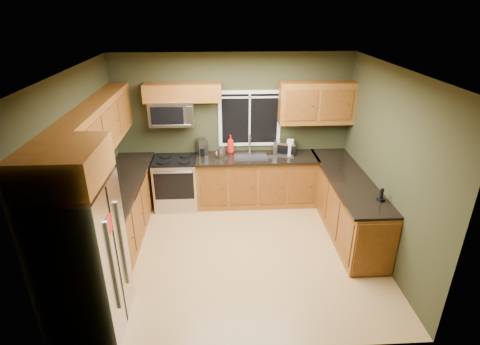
{
  "coord_description": "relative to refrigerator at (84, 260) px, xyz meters",
  "views": [
    {
      "loc": [
        -0.22,
        -4.69,
        3.46
      ],
      "look_at": [
        0.05,
        0.35,
        1.15
      ],
      "focal_mm": 28.0,
      "sensor_mm": 36.0,
      "label": 1
    }
  ],
  "objects": [
    {
      "name": "countertop_back",
      "position": [
        2.15,
        2.78,
        0.02
      ],
      "size": [
        2.17,
        0.65,
        0.04
      ],
      "primitive_type": "cube",
      "color": "black",
      "rests_on": "base_cabinets_back"
    },
    {
      "name": "upper_cabinet_over_fridge",
      "position": [
        -0.0,
        0.0,
        1.13
      ],
      "size": [
        0.72,
        0.9,
        0.38
      ],
      "primitive_type": "cube",
      "color": "brown",
      "rests_on": "left_wall"
    },
    {
      "name": "countertop_peninsula",
      "position": [
        3.51,
        1.85,
        0.02
      ],
      "size": [
        0.65,
        2.5,
        0.04
      ],
      "primitive_type": "cube",
      "color": "black",
      "rests_on": "base_cabinets_peninsula"
    },
    {
      "name": "window",
      "position": [
        2.04,
        3.08,
        0.65
      ],
      "size": [
        1.12,
        0.03,
        1.02
      ],
      "color": "white",
      "rests_on": "back_wall"
    },
    {
      "name": "upper_cabinets_left",
      "position": [
        -0.2,
        1.78,
        0.96
      ],
      "size": [
        0.33,
        2.65,
        0.72
      ],
      "primitive_type": "cube",
      "color": "brown",
      "rests_on": "left_wall"
    },
    {
      "name": "left_wall",
      "position": [
        -0.36,
        1.3,
        0.45
      ],
      "size": [
        0.0,
        3.6,
        3.6
      ],
      "primitive_type": "plane",
      "rotation": [
        1.57,
        0.0,
        1.57
      ],
      "color": "#31331C",
      "rests_on": "ground"
    },
    {
      "name": "sink",
      "position": [
        2.04,
        2.79,
        0.05
      ],
      "size": [
        0.6,
        0.42,
        0.36
      ],
      "color": "slate",
      "rests_on": "countertop_back"
    },
    {
      "name": "ceiling",
      "position": [
        1.74,
        1.3,
        1.8
      ],
      "size": [
        4.2,
        4.2,
        0.0
      ],
      "primitive_type": "plane",
      "rotation": [
        3.14,
        0.0,
        0.0
      ],
      "color": "white",
      "rests_on": "back_wall"
    },
    {
      "name": "paper_towel_roll",
      "position": [
        2.75,
        2.81,
        0.19
      ],
      "size": [
        0.16,
        0.16,
        0.33
      ],
      "color": "white",
      "rests_on": "countertop_back"
    },
    {
      "name": "right_wall",
      "position": [
        3.84,
        1.3,
        0.45
      ],
      "size": [
        0.0,
        3.6,
        3.6
      ],
      "primitive_type": "plane",
      "rotation": [
        1.57,
        0.0,
        -1.57
      ],
      "color": "#31331C",
      "rests_on": "ground"
    },
    {
      "name": "refrigerator",
      "position": [
        0.0,
        0.0,
        0.0
      ],
      "size": [
        0.74,
        0.9,
        1.8
      ],
      "color": "#B7B7BC",
      "rests_on": "ground"
    },
    {
      "name": "base_cabinets_back",
      "position": [
        2.15,
        2.8,
        -0.45
      ],
      "size": [
        2.17,
        0.6,
        0.9
      ],
      "primitive_type": "cube",
      "color": "brown",
      "rests_on": "ground"
    },
    {
      "name": "base_cabinets_peninsula",
      "position": [
        3.54,
        1.84,
        -0.45
      ],
      "size": [
        0.6,
        2.52,
        0.9
      ],
      "color": "brown",
      "rests_on": "ground"
    },
    {
      "name": "coffee_maker",
      "position": [
        1.17,
        2.94,
        0.17
      ],
      "size": [
        0.23,
        0.26,
        0.28
      ],
      "color": "slate",
      "rests_on": "countertop_back"
    },
    {
      "name": "microwave",
      "position": [
        0.69,
        2.91,
        0.83
      ],
      "size": [
        0.76,
        0.41,
        0.42
      ],
      "color": "#B7B7BC",
      "rests_on": "back_wall"
    },
    {
      "name": "floor",
      "position": [
        1.74,
        1.3,
        -0.9
      ],
      "size": [
        4.2,
        4.2,
        0.0
      ],
      "primitive_type": "plane",
      "color": "tan",
      "rests_on": "ground"
    },
    {
      "name": "back_wall",
      "position": [
        1.74,
        3.1,
        0.45
      ],
      "size": [
        4.2,
        0.0,
        4.2
      ],
      "primitive_type": "plane",
      "rotation": [
        1.57,
        0.0,
        0.0
      ],
      "color": "#31331C",
      "rests_on": "ground"
    },
    {
      "name": "countertop_left",
      "position": [
        -0.04,
        1.78,
        0.02
      ],
      "size": [
        0.65,
        2.65,
        0.04
      ],
      "primitive_type": "cube",
      "color": "black",
      "rests_on": "base_cabinets_left"
    },
    {
      "name": "soap_bottle_c",
      "position": [
        1.49,
        2.81,
        0.13
      ],
      "size": [
        0.14,
        0.14,
        0.18
      ],
      "primitive_type": "imported",
      "rotation": [
        0.0,
        0.0,
        0.01
      ],
      "color": "white",
      "rests_on": "countertop_back"
    },
    {
      "name": "upper_cabinets_back_right",
      "position": [
        3.19,
        2.94,
        0.96
      ],
      "size": [
        1.3,
        0.33,
        0.72
      ],
      "primitive_type": "cube",
      "color": "brown",
      "rests_on": "back_wall"
    },
    {
      "name": "cordless_phone",
      "position": [
        3.71,
        1.06,
        0.1
      ],
      "size": [
        0.11,
        0.11,
        0.19
      ],
      "color": "black",
      "rests_on": "countertop_peninsula"
    },
    {
      "name": "toaster_oven",
      "position": [
        2.67,
        2.92,
        0.16
      ],
      "size": [
        0.45,
        0.39,
        0.24
      ],
      "color": "#B7B7BC",
      "rests_on": "countertop_back"
    },
    {
      "name": "base_cabinets_left",
      "position": [
        -0.06,
        1.78,
        -0.45
      ],
      "size": [
        0.6,
        2.65,
        0.9
      ],
      "primitive_type": "cube",
      "color": "brown",
      "rests_on": "ground"
    },
    {
      "name": "kettle",
      "position": [
        1.52,
        2.73,
        0.15
      ],
      "size": [
        0.15,
        0.15,
        0.24
      ],
      "color": "#B7B7BC",
      "rests_on": "countertop_back"
    },
    {
      "name": "upper_cabinets_back_left",
      "position": [
        0.89,
        2.94,
        1.17
      ],
      "size": [
        1.3,
        0.33,
        0.3
      ],
      "primitive_type": "cube",
      "color": "brown",
      "rests_on": "back_wall"
    },
    {
      "name": "soap_bottle_a",
      "position": [
        1.69,
        3.0,
        0.21
      ],
      "size": [
        0.15,
        0.15,
        0.33
      ],
      "primitive_type": "imported",
      "rotation": [
        0.0,
        0.0,
        0.19
      ],
      "color": "red",
      "rests_on": "countertop_back"
    },
    {
      "name": "range",
      "position": [
        0.69,
        2.77,
        -0.43
      ],
      "size": [
        0.76,
        0.69,
        0.94
      ],
      "color": "#B7B7BC",
      "rests_on": "ground"
    },
    {
      "name": "front_wall",
      "position": [
        1.74,
        -0.5,
        0.45
      ],
      "size": [
        4.2,
        0.0,
        4.2
      ],
      "primitive_type": "plane",
      "rotation": [
        -1.57,
        0.0,
        0.0
      ],
      "color": "#31331C",
      "rests_on": "ground"
    }
  ]
}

